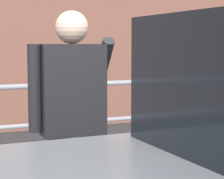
{
  "coord_description": "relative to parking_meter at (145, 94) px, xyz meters",
  "views": [
    {
      "loc": [
        -1.68,
        -2.38,
        1.62
      ],
      "look_at": [
        -0.39,
        0.6,
        1.28
      ],
      "focal_mm": 70.46,
      "sensor_mm": 36.0,
      "label": 1
    }
  ],
  "objects": [
    {
      "name": "background_railing",
      "position": [
        0.2,
        2.13,
        -0.38
      ],
      "size": [
        24.06,
        0.06,
        1.04
      ],
      "color": "gray",
      "rests_on": "sidewalk_curb"
    },
    {
      "name": "backdrop_wall",
      "position": [
        0.2,
        5.56,
        0.42
      ],
      "size": [
        32.0,
        0.5,
        3.35
      ],
      "primitive_type": "cube",
      "color": "brown",
      "rests_on": "ground"
    },
    {
      "name": "pedestrian_at_meter",
      "position": [
        -0.52,
        0.11,
        -0.14
      ],
      "size": [
        0.64,
        0.48,
        1.72
      ],
      "rotation": [
        0.0,
        0.0,
        -0.05
      ],
      "color": "#1E233F",
      "rests_on": "sidewalk_curb"
    },
    {
      "name": "parking_meter",
      "position": [
        0.0,
        0.0,
        0.0
      ],
      "size": [
        0.17,
        0.18,
        1.57
      ],
      "rotation": [
        0.0,
        0.0,
        3.04
      ],
      "color": "slate",
      "rests_on": "sidewalk_curb"
    }
  ]
}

